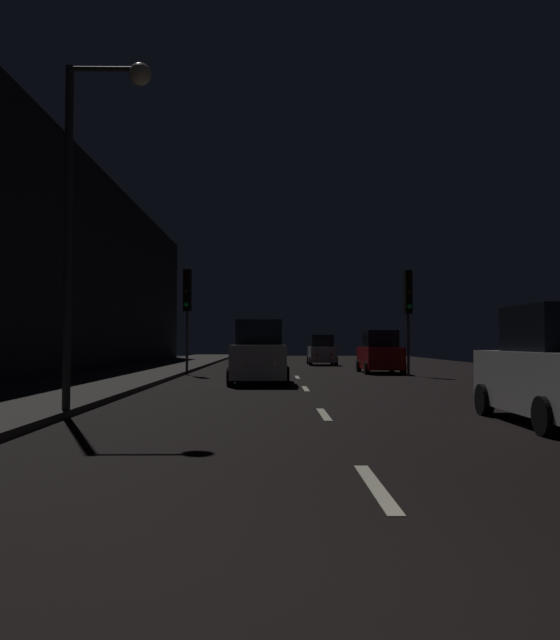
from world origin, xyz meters
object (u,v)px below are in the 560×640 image
Objects in this scene: traffic_light_far_left at (187,298)px; car_parked_right_far at (380,354)px; traffic_light_far_right at (408,300)px; car_approaching_headlights at (259,355)px; car_distant_taillights at (322,351)px; car_parked_right_near at (560,370)px; streetlamp_overhead at (92,180)px.

car_parked_right_far is (8.99, 1.64, -2.53)m from traffic_light_far_left.
traffic_light_far_right reaches higher than car_approaching_headlights.
traffic_light_far_left reaches higher than car_distant_taillights.
car_distant_taillights is (7.05, 12.54, -2.56)m from traffic_light_far_left.
traffic_light_far_right is 1.09× the size of car_parked_right_near.
car_parked_right_near is (8.99, -17.50, -2.48)m from traffic_light_far_left.
traffic_light_far_right is 14.02m from car_distant_taillights.
car_approaching_headlights reaches higher than car_distant_taillights.
streetlamp_overhead is at bearing 154.03° from car_parked_right_far.
car_approaching_headlights is 1.06× the size of car_parked_right_near.
car_distant_taillights is at bearing 159.74° from traffic_light_far_left.
car_approaching_headlights is 1.16× the size of car_distant_taillights.
car_parked_right_near is (8.72, -1.24, -3.71)m from streetlamp_overhead.
car_distant_taillights is 0.96× the size of car_parked_right_far.
streetlamp_overhead is at bearing 166.75° from car_distant_taillights.
car_parked_right_far reaches higher than car_distant_taillights.
traffic_light_far_right is at bearing -163.07° from car_parked_right_far.
car_approaching_headlights is at bearing 72.98° from streetlamp_overhead.
car_distant_taillights is at bearing -176.52° from traffic_light_far_right.
car_approaching_headlights is at bearing 26.17° from car_parked_right_near.
traffic_light_far_left is at bearing 100.37° from car_parked_right_far.
car_approaching_headlights is (3.11, 10.17, -3.66)m from streetlamp_overhead.
car_approaching_headlights is 18.99m from car_distant_taillights.
streetlamp_overhead is 29.83m from car_distant_taillights.
car_parked_right_far is (-0.80, 2.64, -2.41)m from traffic_light_far_right.
streetlamp_overhead is at bearing -17.02° from car_approaching_headlights.
car_approaching_headlights is at bearing 144.07° from car_parked_right_far.
car_distant_taillights is at bearing 76.75° from streetlamp_overhead.
car_parked_right_far is at bearing -169.91° from car_distant_taillights.
streetlamp_overhead is at bearing 81.89° from car_parked_right_near.
streetlamp_overhead reaches higher than car_parked_right_near.
car_parked_right_near reaches higher than car_distant_taillights.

